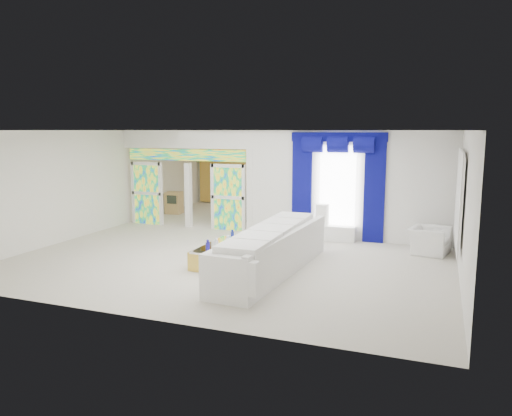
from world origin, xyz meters
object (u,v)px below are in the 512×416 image
at_px(console_table, 333,233).
at_px(grand_piano, 250,204).
at_px(coffee_table, 221,254).
at_px(armchair, 429,240).
at_px(white_sofa, 272,252).

relative_size(console_table, grand_piano, 0.67).
relative_size(coffee_table, grand_piano, 1.01).
height_order(armchair, grand_piano, grand_piano).
relative_size(console_table, armchair, 1.24).
relative_size(coffee_table, armchair, 1.87).
xyz_separation_m(coffee_table, grand_piano, (-1.49, 5.67, 0.26)).
height_order(white_sofa, grand_piano, grand_piano).
xyz_separation_m(white_sofa, console_table, (0.58, 3.48, -0.22)).
distance_m(coffee_table, console_table, 3.72).
bearing_deg(grand_piano, white_sofa, -82.89).
relative_size(white_sofa, console_table, 3.62).
distance_m(console_table, grand_piano, 4.24).
bearing_deg(console_table, grand_piano, 143.99).
relative_size(white_sofa, coffee_table, 2.40).
bearing_deg(coffee_table, console_table, 58.79).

